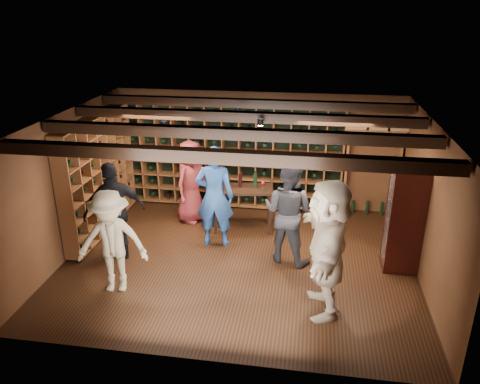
% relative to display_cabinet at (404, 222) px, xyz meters
% --- Properties ---
extents(ground, '(6.00, 6.00, 0.00)m').
position_rel_display_cabinet_xyz_m(ground, '(-2.71, -0.20, -0.86)').
color(ground, black).
rests_on(ground, ground).
extents(room_shell, '(6.00, 6.00, 6.00)m').
position_rel_display_cabinet_xyz_m(room_shell, '(-2.71, -0.15, 1.56)').
color(room_shell, brown).
rests_on(room_shell, ground).
extents(wine_rack_back, '(4.65, 0.30, 2.20)m').
position_rel_display_cabinet_xyz_m(wine_rack_back, '(-3.24, 2.13, 0.29)').
color(wine_rack_back, brown).
rests_on(wine_rack_back, ground).
extents(wine_rack_left, '(0.30, 2.65, 2.20)m').
position_rel_display_cabinet_xyz_m(wine_rack_left, '(-5.54, 0.62, 0.29)').
color(wine_rack_left, brown).
rests_on(wine_rack_left, ground).
extents(crate_shelf, '(1.20, 0.32, 2.07)m').
position_rel_display_cabinet_xyz_m(crate_shelf, '(-0.31, 2.12, 0.71)').
color(crate_shelf, brown).
rests_on(crate_shelf, ground).
extents(display_cabinet, '(0.55, 0.50, 1.75)m').
position_rel_display_cabinet_xyz_m(display_cabinet, '(0.00, 0.00, 0.00)').
color(display_cabinet, black).
rests_on(display_cabinet, ground).
extents(man_blue_shirt, '(0.71, 0.48, 1.90)m').
position_rel_display_cabinet_xyz_m(man_blue_shirt, '(-3.24, 0.35, 0.10)').
color(man_blue_shirt, navy).
rests_on(man_blue_shirt, ground).
extents(man_grey_suit, '(1.08, 0.96, 1.83)m').
position_rel_display_cabinet_xyz_m(man_grey_suit, '(-1.90, -0.02, 0.06)').
color(man_grey_suit, black).
rests_on(man_grey_suit, ground).
extents(guest_red_floral, '(0.85, 0.99, 1.70)m').
position_rel_display_cabinet_xyz_m(guest_red_floral, '(-3.91, 1.28, -0.01)').
color(guest_red_floral, maroon).
rests_on(guest_red_floral, ground).
extents(guest_woman_black, '(1.10, 0.95, 1.78)m').
position_rel_display_cabinet_xyz_m(guest_woman_black, '(-4.81, -0.43, 0.03)').
color(guest_woman_black, black).
rests_on(guest_woman_black, ground).
extents(guest_khaki, '(1.16, 0.78, 1.66)m').
position_rel_display_cabinet_xyz_m(guest_khaki, '(-4.48, -1.35, -0.02)').
color(guest_khaki, gray).
rests_on(guest_khaki, ground).
extents(guest_beige, '(0.76, 1.93, 2.03)m').
position_rel_display_cabinet_xyz_m(guest_beige, '(-1.27, -1.37, 0.16)').
color(guest_beige, tan).
rests_on(guest_beige, ground).
extents(tasting_table, '(1.23, 0.75, 1.15)m').
position_rel_display_cabinet_xyz_m(tasting_table, '(-2.83, 1.05, -0.09)').
color(tasting_table, black).
rests_on(tasting_table, ground).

